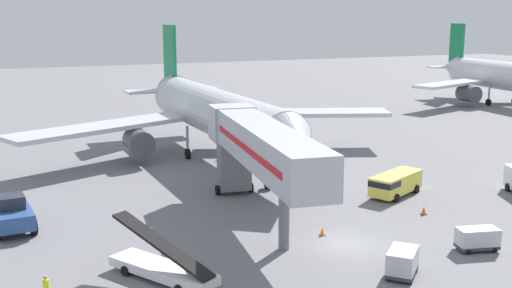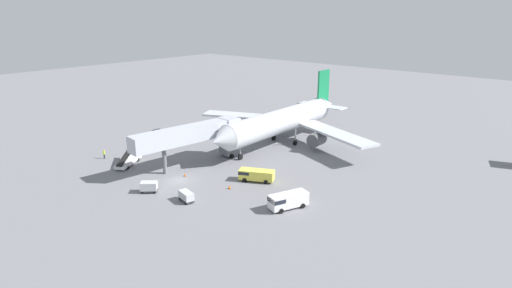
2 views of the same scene
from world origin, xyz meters
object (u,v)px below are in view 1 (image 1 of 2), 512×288
at_px(pushback_tug, 12,213).
at_px(safety_cone_bravo, 424,210).
at_px(airplane_background, 505,77).
at_px(belt_loader_truck, 163,267).
at_px(baggage_cart_near_left, 477,238).
at_px(jet_bridge, 258,146).
at_px(baggage_cart_far_left, 402,262).
at_px(service_van_outer_left, 395,183).
at_px(safety_cone_alpha, 322,232).
at_px(airplane_at_gate, 214,112).

xyz_separation_m(pushback_tug, safety_cone_bravo, (28.41, -8.51, -0.85)).
distance_m(safety_cone_bravo, airplane_background, 63.74).
xyz_separation_m(belt_loader_truck, safety_cone_bravo, (20.99, 3.87, -0.45)).
distance_m(pushback_tug, baggage_cart_near_left, 31.20).
relative_size(jet_bridge, belt_loader_truck, 3.02).
distance_m(baggage_cart_far_left, airplane_background, 75.68).
xyz_separation_m(belt_loader_truck, airplane_background, (69.02, 45.54, 3.86)).
bearing_deg(baggage_cart_near_left, jet_bridge, 133.50).
bearing_deg(service_van_outer_left, baggage_cart_far_left, -123.73).
relative_size(belt_loader_truck, safety_cone_alpha, 12.30).
bearing_deg(baggage_cart_far_left, airplane_at_gate, 89.68).
relative_size(baggage_cart_far_left, baggage_cart_near_left, 1.00).
xyz_separation_m(pushback_tug, airplane_background, (76.45, 33.17, 3.46)).
distance_m(jet_bridge, pushback_tug, 17.73).
bearing_deg(pushback_tug, airplane_background, 23.45).
bearing_deg(baggage_cart_far_left, pushback_tug, 139.40).
bearing_deg(belt_loader_truck, service_van_outer_left, 22.13).
distance_m(belt_loader_truck, baggage_cart_near_left, 19.78).
distance_m(jet_bridge, baggage_cart_near_left, 15.84).
xyz_separation_m(jet_bridge, airplane_background, (59.95, 37.99, -0.90)).
distance_m(airplane_at_gate, safety_cone_alpha, 25.57).
relative_size(service_van_outer_left, baggage_cart_near_left, 2.12).
height_order(baggage_cart_near_left, safety_cone_bravo, baggage_cart_near_left).
relative_size(belt_loader_truck, baggage_cart_near_left, 2.52).
distance_m(belt_loader_truck, baggage_cart_far_left, 13.61).
bearing_deg(jet_bridge, pushback_tug, 163.71).
xyz_separation_m(safety_cone_alpha, airplane_background, (57.23, 42.71, 4.35)).
xyz_separation_m(airplane_at_gate, belt_loader_truck, (-12.89, -27.99, -3.98)).
bearing_deg(belt_loader_truck, jet_bridge, 39.76).
distance_m(pushback_tug, belt_loader_truck, 14.43).
xyz_separation_m(airplane_at_gate, jet_bridge, (-3.82, -20.44, 0.78)).
height_order(airplane_at_gate, safety_cone_alpha, airplane_at_gate).
height_order(belt_loader_truck, service_van_outer_left, belt_loader_truck).
bearing_deg(airplane_background, safety_cone_alpha, -143.27).
xyz_separation_m(jet_bridge, baggage_cart_far_left, (3.63, -12.43, -4.66)).
distance_m(jet_bridge, airplane_background, 70.98).
bearing_deg(service_van_outer_left, pushback_tug, 173.28).
relative_size(service_van_outer_left, safety_cone_bravo, 8.91).
distance_m(baggage_cart_far_left, safety_cone_bravo, 12.06).
height_order(pushback_tug, baggage_cart_near_left, pushback_tug).
relative_size(safety_cone_bravo, airplane_background, 0.02).
bearing_deg(service_van_outer_left, safety_cone_alpha, -149.01).
bearing_deg(airplane_at_gate, safety_cone_bravo, -71.45).
bearing_deg(baggage_cart_near_left, pushback_tug, 149.59).
xyz_separation_m(pushback_tug, baggage_cart_far_left, (20.13, -17.26, -0.30)).
bearing_deg(airplane_background, baggage_cart_far_left, -138.16).
bearing_deg(baggage_cart_far_left, belt_loader_truck, 158.98).
distance_m(pushback_tug, safety_cone_bravo, 29.67).
height_order(airplane_at_gate, baggage_cart_far_left, airplane_at_gate).
relative_size(belt_loader_truck, safety_cone_bravo, 10.60).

